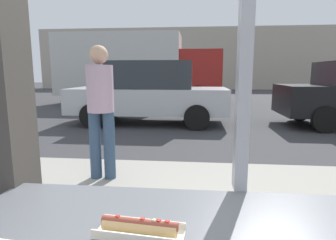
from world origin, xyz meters
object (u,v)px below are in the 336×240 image
object	(u,v)px
pedestrian	(101,104)
hotdog_tray_far	(140,228)
parked_car_silver	(150,93)
box_truck	(136,67)

from	to	relation	value
pedestrian	hotdog_tray_far	bearing A→B (deg)	-68.87
parked_car_silver	box_truck	xyz separation A→B (m)	(-1.40, 4.75, 0.79)
parked_car_silver	box_truck	bearing A→B (deg)	106.47
box_truck	parked_car_silver	bearing A→B (deg)	-73.53
hotdog_tray_far	pedestrian	xyz separation A→B (m)	(-0.99, 2.56, 0.07)
hotdog_tray_far	pedestrian	bearing A→B (deg)	111.13
hotdog_tray_far	box_truck	xyz separation A→B (m)	(-2.53, 11.80, 0.69)
box_truck	pedestrian	world-z (taller)	box_truck
parked_car_silver	hotdog_tray_far	bearing A→B (deg)	-80.95
box_truck	pedestrian	bearing A→B (deg)	-80.56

